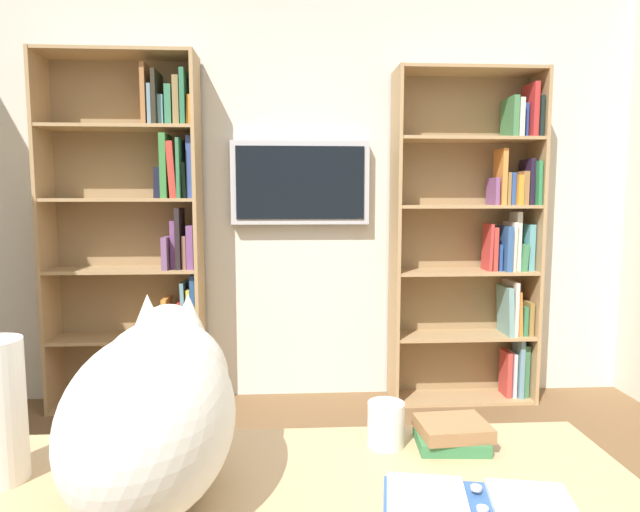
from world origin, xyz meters
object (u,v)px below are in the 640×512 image
at_px(bookshelf_left, 480,239).
at_px(wall_mounted_tv, 300,183).
at_px(bookshelf_right, 144,237).
at_px(coffee_mug, 386,424).
at_px(cat, 155,404).
at_px(desk_book_stack, 452,434).

height_order(bookshelf_left, wall_mounted_tv, bookshelf_left).
distance_m(bookshelf_right, wall_mounted_tv, 1.03).
bearing_deg(bookshelf_left, wall_mounted_tv, -4.01).
height_order(wall_mounted_tv, coffee_mug, wall_mounted_tv).
bearing_deg(bookshelf_left, cat, 58.82).
relative_size(bookshelf_left, coffee_mug, 21.86).
relative_size(cat, coffee_mug, 5.96).
bearing_deg(desk_book_stack, wall_mounted_tv, -83.36).
relative_size(bookshelf_right, desk_book_stack, 13.68).
bearing_deg(bookshelf_right, desk_book_stack, 118.59).
bearing_deg(bookshelf_left, coffee_mug, 65.77).
bearing_deg(coffee_mug, bookshelf_right, -64.13).
distance_m(bookshelf_left, cat, 2.84).
xyz_separation_m(bookshelf_right, wall_mounted_tv, (-0.97, -0.08, 0.34)).
bearing_deg(desk_book_stack, bookshelf_right, -61.41).
distance_m(bookshelf_left, coffee_mug, 2.49).
xyz_separation_m(wall_mounted_tv, cat, (0.32, 2.51, -0.46)).
height_order(bookshelf_right, cat, bookshelf_right).
height_order(bookshelf_right, coffee_mug, bookshelf_right).
bearing_deg(coffee_mug, desk_book_stack, 175.15).
height_order(bookshelf_right, desk_book_stack, bookshelf_right).
xyz_separation_m(wall_mounted_tv, desk_book_stack, (-0.27, 2.36, -0.60)).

